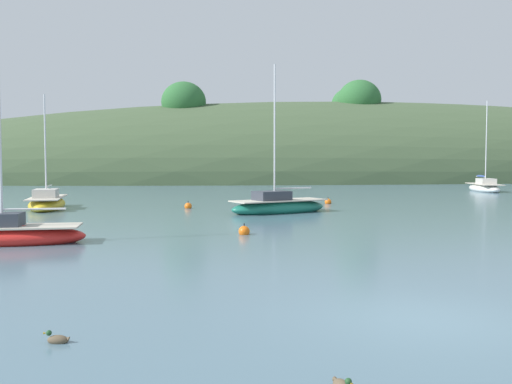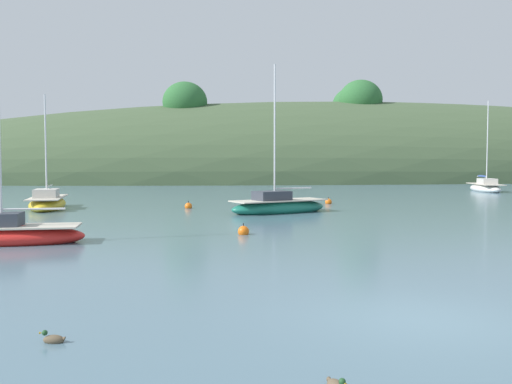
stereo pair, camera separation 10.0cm
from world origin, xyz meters
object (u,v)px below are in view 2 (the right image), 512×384
sailboat_blue_center (485,187)px  mooring_buoy_inner (328,202)px  duck_lone_left (53,339)px  sailboat_teal_outer (8,234)px  mooring_buoy_outer (188,206)px  sailboat_grey_yawl (47,203)px  mooring_buoy_channel (243,231)px  sailboat_black_sloop (278,206)px

sailboat_blue_center → mooring_buoy_inner: sailboat_blue_center is taller
duck_lone_left → mooring_buoy_inner: bearing=65.7°
sailboat_teal_outer → mooring_buoy_outer: sailboat_teal_outer is taller
sailboat_grey_yawl → mooring_buoy_channel: (9.93, -13.25, -0.23)m
mooring_buoy_outer → mooring_buoy_channel: size_ratio=1.00×
sailboat_black_sloop → sailboat_grey_yawl: bearing=160.9°
mooring_buoy_channel → duck_lone_left: bearing=-110.5°
sailboat_blue_center → duck_lone_left: sailboat_blue_center is taller
mooring_buoy_channel → duck_lone_left: (-4.71, -12.60, -0.07)m
sailboat_grey_yawl → sailboat_teal_outer: (1.56, -14.41, -0.03)m
sailboat_blue_center → sailboat_teal_outer: size_ratio=1.33×
sailboat_teal_outer → duck_lone_left: sailboat_teal_outer is taller
duck_lone_left → mooring_buoy_channel: bearing=69.5°
mooring_buoy_inner → duck_lone_left: (-12.21, -27.02, -0.07)m
sailboat_grey_yawl → sailboat_teal_outer: sailboat_grey_yawl is taller
mooring_buoy_inner → duck_lone_left: 29.65m
sailboat_blue_center → mooring_buoy_outer: size_ratio=15.48×
sailboat_black_sloop → mooring_buoy_outer: size_ratio=15.24×
sailboat_black_sloop → duck_lone_left: bearing=-110.0°
mooring_buoy_outer → mooring_buoy_channel: 12.41m
sailboat_black_sloop → sailboat_teal_outer: sailboat_black_sloop is taller
mooring_buoy_channel → mooring_buoy_inner: bearing=62.5°
mooring_buoy_inner → mooring_buoy_channel: 16.26m
sailboat_black_sloop → mooring_buoy_inner: 7.21m
mooring_buoy_outer → duck_lone_left: 25.07m
sailboat_grey_yawl → sailboat_black_sloop: bearing=-19.1°
sailboat_black_sloop → mooring_buoy_channel: size_ratio=15.24×
sailboat_grey_yawl → sailboat_blue_center: (35.46, 13.01, 0.01)m
sailboat_blue_center → mooring_buoy_channel: bearing=-134.2°
sailboat_grey_yawl → sailboat_teal_outer: bearing=-83.8°
mooring_buoy_channel → sailboat_grey_yawl: bearing=126.8°
sailboat_blue_center → mooring_buoy_channel: 36.63m
mooring_buoy_inner → sailboat_black_sloop: bearing=-128.1°
mooring_buoy_channel → duck_lone_left: mooring_buoy_channel is taller
sailboat_grey_yawl → duck_lone_left: bearing=-78.6°
sailboat_grey_yawl → mooring_buoy_outer: size_ratio=12.73×
sailboat_teal_outer → mooring_buoy_inner: (15.87, 15.58, -0.20)m
sailboat_black_sloop → mooring_buoy_inner: bearing=51.9°
sailboat_blue_center → mooring_buoy_inner: bearing=-146.7°
mooring_buoy_inner → mooring_buoy_channel: (-7.50, -14.42, 0.00)m
sailboat_teal_outer → mooring_buoy_inner: 22.24m
sailboat_black_sloop → duck_lone_left: (-7.76, -21.35, -0.31)m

